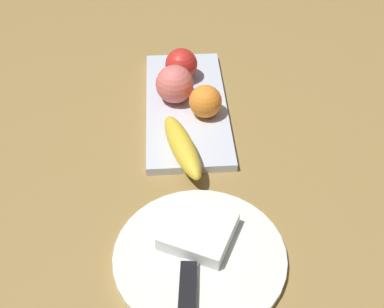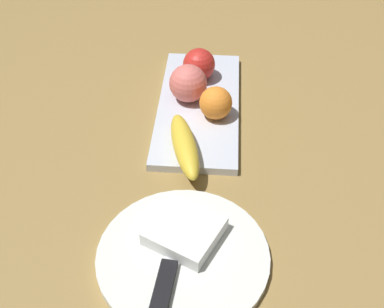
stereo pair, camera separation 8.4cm
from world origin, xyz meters
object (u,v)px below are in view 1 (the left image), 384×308
object	(u,v)px
apple	(181,65)
folded_napkin	(198,231)
fruit_tray	(186,107)
peach	(175,84)
dinner_plate	(200,256)
banana	(182,146)
orange_near_apple	(205,101)
knife	(188,282)

from	to	relation	value
apple	folded_napkin	world-z (taller)	apple
fruit_tray	folded_napkin	size ratio (longest dim) A/B	3.68
peach	folded_napkin	distance (m)	0.35
dinner_plate	folded_napkin	distance (m)	0.04
fruit_tray	apple	size ratio (longest dim) A/B	5.42
banana	orange_near_apple	world-z (taller)	orange_near_apple
apple	knife	size ratio (longest dim) A/B	0.38
knife	dinner_plate	bearing A→B (deg)	-16.53
orange_near_apple	folded_napkin	xyz separation A→B (m)	(-0.29, 0.03, -0.02)
apple	peach	distance (m)	0.08
peach	folded_napkin	size ratio (longest dim) A/B	0.76
apple	orange_near_apple	xyz separation A→B (m)	(-0.13, -0.04, -0.00)
apple	knife	bearing A→B (deg)	178.33
apple	knife	distance (m)	0.50
banana	orange_near_apple	xyz separation A→B (m)	(0.11, -0.05, 0.01)
peach	dinner_plate	world-z (taller)	peach
banana	peach	bearing A→B (deg)	166.78
knife	banana	bearing A→B (deg)	4.87
orange_near_apple	folded_napkin	bearing A→B (deg)	173.25
fruit_tray	knife	xyz separation A→B (m)	(-0.41, 0.02, 0.01)
knife	folded_napkin	bearing A→B (deg)	-8.16
peach	banana	bearing A→B (deg)	-178.04
fruit_tray	orange_near_apple	world-z (taller)	orange_near_apple
apple	peach	size ratio (longest dim) A/B	0.90
orange_near_apple	dinner_plate	size ratio (longest dim) A/B	0.25
apple	folded_napkin	distance (m)	0.42
fruit_tray	dinner_plate	bearing A→B (deg)	-180.00
fruit_tray	orange_near_apple	bearing A→B (deg)	-137.56
fruit_tray	banana	bearing A→B (deg)	173.79
dinner_plate	folded_napkin	xyz separation A→B (m)	(0.03, 0.00, 0.02)
banana	dinner_plate	distance (m)	0.22
peach	dinner_plate	xyz separation A→B (m)	(-0.38, -0.02, -0.05)
folded_napkin	knife	size ratio (longest dim) A/B	0.55
peach	knife	bearing A→B (deg)	-179.73
fruit_tray	banana	xyz separation A→B (m)	(-0.15, 0.02, 0.03)
banana	folded_napkin	xyz separation A→B (m)	(-0.18, -0.02, -0.01)
banana	knife	world-z (taller)	banana
knife	peach	bearing A→B (deg)	5.93
apple	folded_napkin	size ratio (longest dim) A/B	0.68
apple	dinner_plate	bearing A→B (deg)	-179.33
peach	knife	xyz separation A→B (m)	(-0.43, -0.00, -0.04)
dinner_plate	knife	size ratio (longest dim) A/B	1.42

